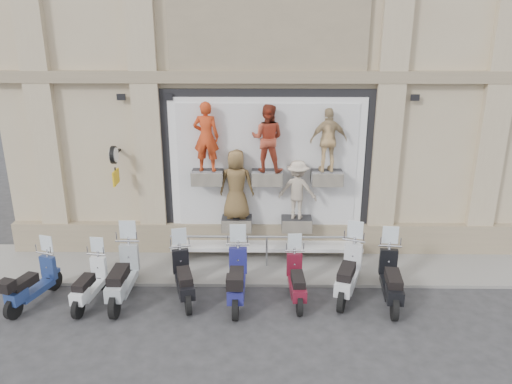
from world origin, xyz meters
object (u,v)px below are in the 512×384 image
at_px(scooter_c, 122,266).
at_px(scooter_g, 349,264).
at_px(scooter_e, 237,269).
at_px(scooter_b, 89,276).
at_px(scooter_d, 183,269).
at_px(guard_rail, 267,252).
at_px(clock_sign_bracket, 114,160).
at_px(scooter_h, 392,270).
at_px(scooter_a, 32,275).
at_px(scooter_f, 297,272).

bearing_deg(scooter_c, scooter_g, 3.24).
bearing_deg(scooter_e, scooter_g, 6.46).
xyz_separation_m(scooter_b, scooter_d, (2.12, 0.23, 0.06)).
bearing_deg(guard_rail, scooter_b, -156.76).
height_order(clock_sign_bracket, scooter_e, clock_sign_bracket).
xyz_separation_m(scooter_c, scooter_e, (2.64, -0.05, -0.03)).
xyz_separation_m(scooter_c, scooter_g, (5.23, 0.24, -0.03)).
xyz_separation_m(scooter_d, scooter_e, (1.24, -0.12, 0.06)).
bearing_deg(scooter_b, scooter_d, 13.23).
xyz_separation_m(guard_rail, clock_sign_bracket, (-3.90, 0.47, 2.34)).
height_order(guard_rail, scooter_g, scooter_g).
distance_m(guard_rail, clock_sign_bracket, 4.57).
distance_m(guard_rail, scooter_h, 3.28).
bearing_deg(scooter_a, scooter_f, 19.87).
xyz_separation_m(guard_rail, scooter_g, (1.90, -1.34, 0.36)).
bearing_deg(scooter_h, scooter_g, 169.38).
bearing_deg(scooter_b, scooter_g, 10.96).
bearing_deg(scooter_b, scooter_h, 8.15).
bearing_deg(scooter_c, scooter_h, 0.27).
distance_m(clock_sign_bracket, scooter_d, 3.46).
distance_m(guard_rail, scooter_e, 1.81).
relative_size(guard_rail, scooter_h, 2.54).
distance_m(scooter_a, scooter_h, 8.18).
xyz_separation_m(guard_rail, scooter_h, (2.83, -1.62, 0.34)).
bearing_deg(scooter_e, scooter_f, 3.44).
xyz_separation_m(scooter_a, scooter_h, (8.17, 0.17, 0.08)).
height_order(scooter_b, scooter_f, scooter_f).
relative_size(clock_sign_bracket, scooter_c, 0.49).
distance_m(scooter_d, scooter_g, 3.84).
height_order(scooter_d, scooter_g, scooter_g).
height_order(clock_sign_bracket, scooter_d, clock_sign_bracket).
distance_m(scooter_d, scooter_e, 1.25).
bearing_deg(scooter_f, scooter_e, -179.25).
relative_size(scooter_a, scooter_h, 0.90).
bearing_deg(scooter_h, clock_sign_bracket, 168.63).
xyz_separation_m(scooter_a, scooter_e, (4.65, 0.15, 0.10)).
relative_size(clock_sign_bracket, scooter_f, 0.58).
height_order(scooter_d, scooter_h, scooter_h).
bearing_deg(scooter_g, scooter_f, -150.94).
bearing_deg(scooter_f, scooter_a, 179.55).
bearing_deg(guard_rail, scooter_h, -29.74).
distance_m(scooter_c, scooter_f, 4.01).
bearing_deg(guard_rail, scooter_c, -154.57).
bearing_deg(clock_sign_bracket, scooter_h, -17.21).
relative_size(scooter_a, scooter_e, 0.88).
bearing_deg(scooter_e, clock_sign_bracket, 146.73).
bearing_deg(scooter_d, scooter_g, -12.79).
bearing_deg(scooter_b, scooter_c, 19.50).
distance_m(scooter_b, scooter_g, 5.97).
bearing_deg(scooter_g, scooter_b, -156.91).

